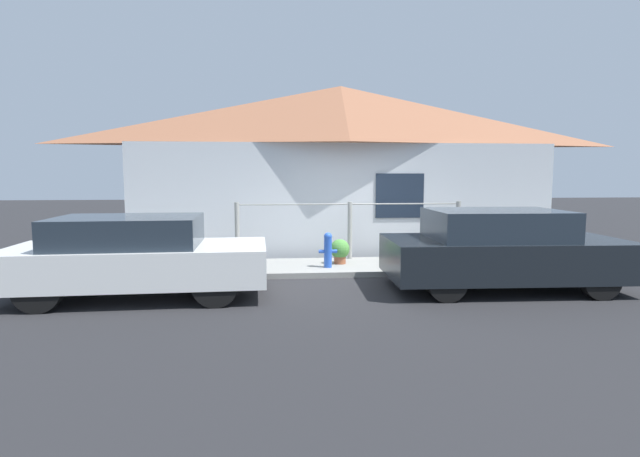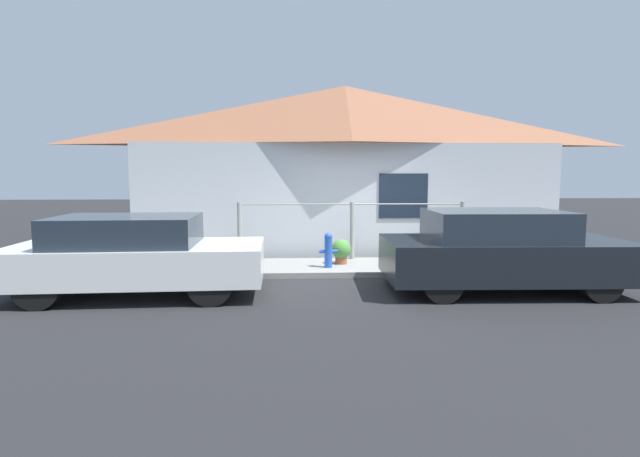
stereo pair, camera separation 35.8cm
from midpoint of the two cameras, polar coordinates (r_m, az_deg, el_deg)
name	(u,v)px [view 2 (the right image)]	position (r m, az deg, el deg)	size (l,w,h in m)	color
ground_plane	(362,278)	(9.37, 5.88, -5.65)	(60.00, 60.00, 0.00)	#262628
sidewalk	(356,267)	(10.16, 5.15, -4.40)	(24.00, 1.66, 0.11)	gray
house	(345,123)	(12.21, 3.79, 11.94)	(10.04, 2.23, 4.03)	silver
fence	(352,228)	(10.73, 4.66, 0.09)	(4.90, 0.10, 1.23)	#999993
car_left	(135,255)	(8.34, -19.22, -2.86)	(3.96, 1.83, 1.27)	white
car_right	(501,251)	(8.79, 21.11, -2.38)	(3.94, 1.92, 1.34)	black
fire_hydrant	(328,249)	(9.74, 2.02, -2.38)	(0.36, 0.16, 0.69)	blue
potted_plant_near_hydrant	(341,250)	(10.16, 3.44, -2.51)	(0.40, 0.40, 0.50)	#9E5638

